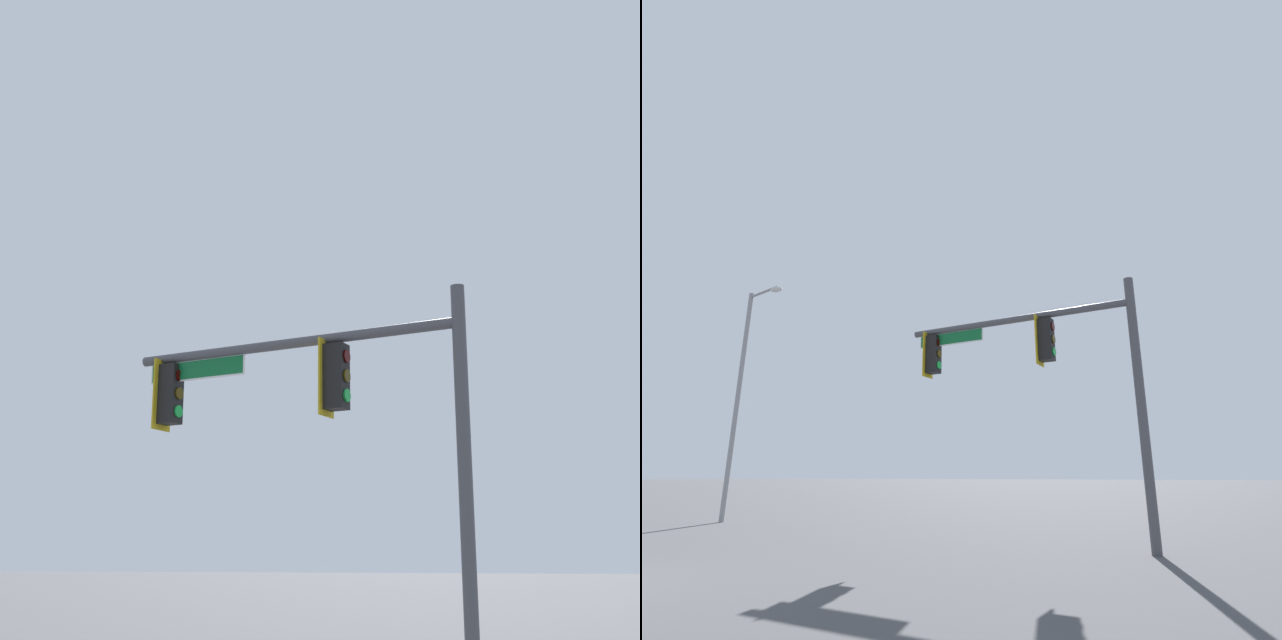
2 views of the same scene
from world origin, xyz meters
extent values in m
cylinder|color=#47474C|center=(-7.84, -8.62, 3.09)|extent=(0.22, 0.22, 6.19)
cylinder|color=#47474C|center=(-4.75, -8.67, 5.59)|extent=(6.18, 0.27, 0.18)
cube|color=gold|center=(-5.49, -8.66, 4.92)|extent=(0.04, 0.52, 1.30)
cube|color=black|center=(-5.68, -8.65, 4.92)|extent=(0.36, 0.33, 1.10)
cylinder|color=black|center=(-5.68, -8.65, 5.53)|extent=(0.04, 0.04, 0.12)
cylinder|color=#340503|center=(-5.88, -8.65, 5.25)|extent=(0.03, 0.22, 0.22)
cylinder|color=#392D05|center=(-5.88, -8.65, 4.92)|extent=(0.03, 0.22, 0.22)
cylinder|color=green|center=(-5.88, -8.65, 4.59)|extent=(0.03, 0.22, 0.22)
cube|color=gold|center=(-2.09, -8.71, 4.92)|extent=(0.04, 0.52, 1.30)
cube|color=black|center=(-2.28, -8.70, 4.92)|extent=(0.36, 0.33, 1.10)
cylinder|color=black|center=(-2.28, -8.70, 5.53)|extent=(0.04, 0.04, 0.12)
cylinder|color=#340503|center=(-2.48, -8.70, 5.25)|extent=(0.03, 0.22, 0.22)
cylinder|color=#392D05|center=(-2.48, -8.70, 4.92)|extent=(0.03, 0.22, 0.22)
cylinder|color=green|center=(-2.48, -8.70, 4.59)|extent=(0.03, 0.22, 0.22)
cube|color=#0F602D|center=(-2.85, -8.69, 5.33)|extent=(1.98, 0.07, 0.32)
cube|color=white|center=(-2.85, -8.69, 5.33)|extent=(2.04, 0.05, 0.38)
camera|label=1|loc=(-11.97, 4.41, 1.91)|focal=50.00mm
camera|label=2|loc=(-9.51, 3.29, 1.60)|focal=28.00mm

